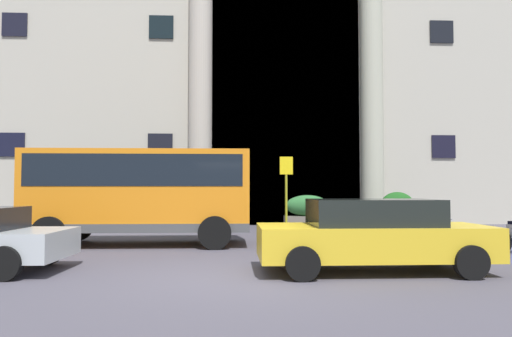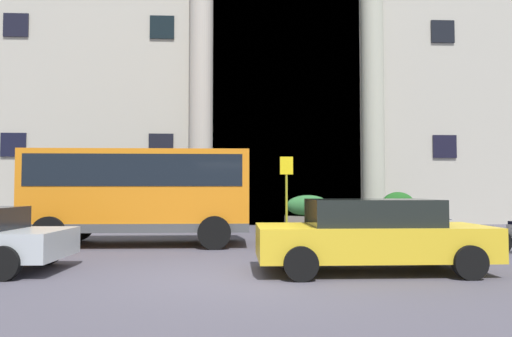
% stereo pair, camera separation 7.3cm
% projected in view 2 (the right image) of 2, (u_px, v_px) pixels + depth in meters
% --- Properties ---
extents(ground_plane, '(80.00, 64.00, 0.12)m').
position_uv_depth(ground_plane, '(232.00, 283.00, 8.58)').
color(ground_plane, '#4C4954').
extents(office_building_facade, '(40.66, 9.77, 16.33)m').
position_uv_depth(office_building_facade, '(234.00, 71.00, 26.37)').
color(office_building_facade, '#B2AC9E').
rests_on(office_building_facade, ground_plane).
extents(orange_minibus, '(6.25, 2.63, 2.73)m').
position_uv_depth(orange_minibus, '(142.00, 189.00, 14.02)').
color(orange_minibus, orange).
rests_on(orange_minibus, ground_plane).
extents(bus_stop_sign, '(0.44, 0.08, 2.72)m').
position_uv_depth(bus_stop_sign, '(286.00, 188.00, 16.17)').
color(bus_stop_sign, '#9A9A1F').
rests_on(bus_stop_sign, ground_plane).
extents(hedge_planter_entrance_left, '(1.87, 0.90, 1.69)m').
position_uv_depth(hedge_planter_entrance_left, '(191.00, 210.00, 18.87)').
color(hedge_planter_entrance_left, '#6B645C').
rests_on(hedge_planter_entrance_left, ground_plane).
extents(hedge_planter_far_west, '(1.78, 0.84, 1.39)m').
position_uv_depth(hedge_planter_far_west, '(308.00, 213.00, 18.85)').
color(hedge_planter_far_west, '#6A6258').
rests_on(hedge_planter_far_west, ground_plane).
extents(hedge_planter_west, '(2.19, 0.78, 1.31)m').
position_uv_depth(hedge_planter_west, '(45.00, 214.00, 18.74)').
color(hedge_planter_west, slate).
rests_on(hedge_planter_west, ground_plane).
extents(hedge_planter_east, '(1.41, 0.78, 1.51)m').
position_uv_depth(hedge_planter_east, '(398.00, 211.00, 19.29)').
color(hedge_planter_east, '#65655E').
rests_on(hedge_planter_east, ground_plane).
extents(white_taxi_kerbside, '(4.49, 1.98, 1.42)m').
position_uv_depth(white_taxi_kerbside, '(372.00, 235.00, 9.40)').
color(white_taxi_kerbside, gold).
rests_on(white_taxi_kerbside, ground_plane).
extents(motorcycle_far_end, '(2.03, 0.62, 0.89)m').
position_uv_depth(motorcycle_far_end, '(422.00, 236.00, 11.84)').
color(motorcycle_far_end, black).
rests_on(motorcycle_far_end, ground_plane).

